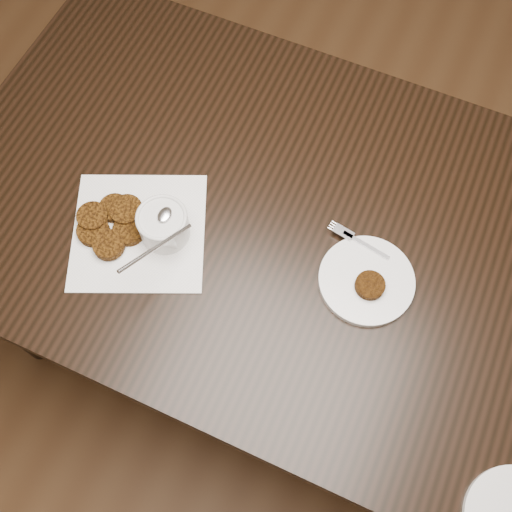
{
  "coord_description": "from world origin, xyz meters",
  "views": [
    {
      "loc": [
        0.14,
        -0.36,
        1.83
      ],
      "look_at": [
        -0.04,
        0.05,
        0.8
      ],
      "focal_mm": 42.2,
      "sensor_mm": 36.0,
      "label": 1
    }
  ],
  "objects": [
    {
      "name": "plate_with_patty",
      "position": [
        0.17,
        0.11,
        0.76
      ],
      "size": [
        0.21,
        0.21,
        0.03
      ],
      "primitive_type": null,
      "rotation": [
        0.0,
        0.0,
        -0.17
      ],
      "color": "white",
      "rests_on": "table"
    },
    {
      "name": "napkin",
      "position": [
        -0.29,
        0.03,
        0.75
      ],
      "size": [
        0.34,
        0.34,
        0.0
      ],
      "primitive_type": "cube",
      "rotation": [
        0.0,
        0.0,
        0.41
      ],
      "color": "white",
      "rests_on": "table"
    },
    {
      "name": "floor",
      "position": [
        0.0,
        0.0,
        0.0
      ],
      "size": [
        4.0,
        4.0,
        0.0
      ],
      "primitive_type": "plane",
      "color": "#50321B",
      "rests_on": "ground"
    },
    {
      "name": "table",
      "position": [
        -0.07,
        0.17,
        0.38
      ],
      "size": [
        1.36,
        0.88,
        0.75
      ],
      "primitive_type": "cube",
      "color": "black",
      "rests_on": "floor"
    },
    {
      "name": "patty_cluster",
      "position": [
        -0.34,
        0.03,
        0.76
      ],
      "size": [
        0.28,
        0.28,
        0.02
      ],
      "primitive_type": null,
      "rotation": [
        0.0,
        0.0,
        -0.42
      ],
      "color": "brown",
      "rests_on": "napkin"
    },
    {
      "name": "sauce_ramekin",
      "position": [
        -0.23,
        0.05,
        0.82
      ],
      "size": [
        0.17,
        0.17,
        0.14
      ],
      "primitive_type": null,
      "rotation": [
        0.0,
        0.0,
        -0.43
      ],
      "color": "silver",
      "rests_on": "napkin"
    }
  ]
}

